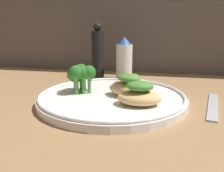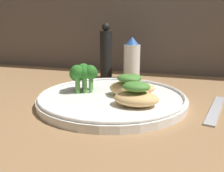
{
  "view_description": "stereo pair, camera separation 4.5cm",
  "coord_description": "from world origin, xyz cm",
  "px_view_note": "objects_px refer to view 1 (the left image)",
  "views": [
    {
      "loc": [
        9.29,
        -42.61,
        14.49
      ],
      "look_at": [
        0.0,
        0.0,
        3.4
      ],
      "focal_mm": 35.0,
      "sensor_mm": 36.0,
      "label": 1
    },
    {
      "loc": [
        13.62,
        -41.43,
        14.49
      ],
      "look_at": [
        0.0,
        0.0,
        3.4
      ],
      "focal_mm": 35.0,
      "sensor_mm": 36.0,
      "label": 2
    }
  ],
  "objects_px": {
    "pepper_grinder": "(98,53)",
    "sauce_bottle": "(124,59)",
    "plate": "(112,97)",
    "broccoli_bunch": "(81,74)"
  },
  "relations": [
    {
      "from": "pepper_grinder",
      "to": "sauce_bottle",
      "type": "bearing_deg",
      "value": -0.0
    },
    {
      "from": "sauce_bottle",
      "to": "pepper_grinder",
      "type": "xyz_separation_m",
      "value": [
        -0.08,
        0.0,
        0.02
      ]
    },
    {
      "from": "plate",
      "to": "broccoli_bunch",
      "type": "height_order",
      "value": "broccoli_bunch"
    },
    {
      "from": "plate",
      "to": "sauce_bottle",
      "type": "bearing_deg",
      "value": 92.88
    },
    {
      "from": "broccoli_bunch",
      "to": "pepper_grinder",
      "type": "xyz_separation_m",
      "value": [
        -0.02,
        0.21,
        0.02
      ]
    },
    {
      "from": "plate",
      "to": "broccoli_bunch",
      "type": "bearing_deg",
      "value": 171.79
    },
    {
      "from": "broccoli_bunch",
      "to": "sauce_bottle",
      "type": "xyz_separation_m",
      "value": [
        0.06,
        0.21,
        0.01
      ]
    },
    {
      "from": "plate",
      "to": "pepper_grinder",
      "type": "height_order",
      "value": "pepper_grinder"
    },
    {
      "from": "sauce_bottle",
      "to": "broccoli_bunch",
      "type": "bearing_deg",
      "value": -105.24
    },
    {
      "from": "sauce_bottle",
      "to": "pepper_grinder",
      "type": "bearing_deg",
      "value": 180.0
    }
  ]
}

